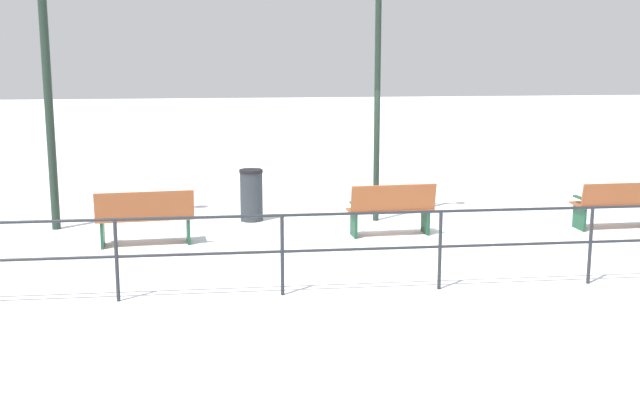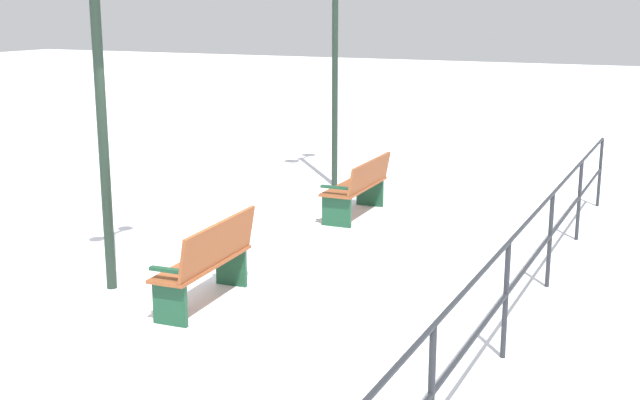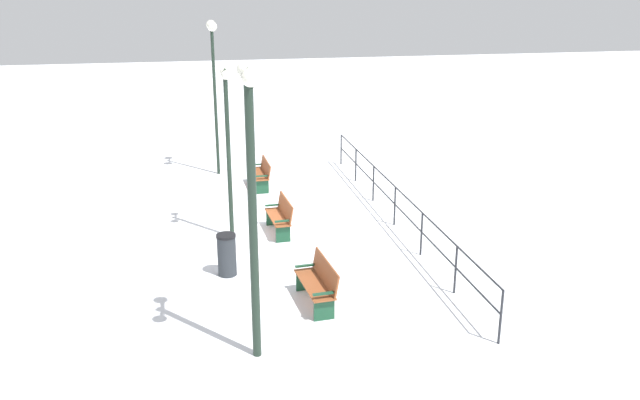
{
  "view_description": "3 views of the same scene",
  "coord_description": "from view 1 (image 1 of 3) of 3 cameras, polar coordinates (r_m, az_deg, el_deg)",
  "views": [
    {
      "loc": [
        -13.45,
        2.93,
        3.27
      ],
      "look_at": [
        -0.92,
        1.38,
        0.86
      ],
      "focal_mm": 44.72,
      "sensor_mm": 36.0,
      "label": 1
    },
    {
      "loc": [
        -4.68,
        7.07,
        3.15
      ],
      "look_at": [
        -0.61,
        -1.47,
        0.91
      ],
      "focal_mm": 46.34,
      "sensor_mm": 36.0,
      "label": 2
    },
    {
      "loc": [
        2.32,
        16.68,
        6.53
      ],
      "look_at": [
        -1.06,
        0.06,
        0.88
      ],
      "focal_mm": 37.6,
      "sensor_mm": 36.0,
      "label": 3
    }
  ],
  "objects": [
    {
      "name": "lamppost_middle",
      "position": [
        15.06,
        4.15,
        9.36
      ],
      "size": [
        0.23,
        0.85,
        4.44
      ],
      "color": "#1E2D23",
      "rests_on": "ground"
    },
    {
      "name": "bench_third",
      "position": [
        13.63,
        -12.4,
        -1.18
      ],
      "size": [
        0.67,
        1.65,
        0.96
      ],
      "rotation": [
        0.0,
        0.0,
        0.08
      ],
      "color": "brown",
      "rests_on": "ground"
    },
    {
      "name": "lamppost_far",
      "position": [
        15.08,
        -19.11,
        10.83
      ],
      "size": [
        0.3,
        1.15,
        5.23
      ],
      "color": "#1E2D23",
      "rests_on": "ground"
    },
    {
      "name": "bench_second",
      "position": [
        14.05,
        5.13,
        -0.6
      ],
      "size": [
        0.58,
        1.55,
        0.95
      ],
      "rotation": [
        0.0,
        0.0,
        0.06
      ],
      "color": "brown",
      "rests_on": "ground"
    },
    {
      "name": "waterfront_railing",
      "position": [
        10.98,
        8.61,
        -2.55
      ],
      "size": [
        0.05,
        13.03,
        1.12
      ],
      "color": "#26282D",
      "rests_on": "ground"
    },
    {
      "name": "ground_plane",
      "position": [
        14.15,
        5.08,
        -2.59
      ],
      "size": [
        80.0,
        80.0,
        0.0
      ],
      "primitive_type": "plane",
      "color": "white",
      "rests_on": "ground"
    },
    {
      "name": "trash_bin",
      "position": [
        15.32,
        -4.93,
        0.36
      ],
      "size": [
        0.45,
        0.45,
        1.0
      ],
      "color": "#2D3338",
      "rests_on": "ground"
    },
    {
      "name": "bench_nearest",
      "position": [
        15.54,
        20.56,
        -0.26
      ],
      "size": [
        0.6,
        1.62,
        0.89
      ],
      "rotation": [
        0.0,
        0.0,
        0.03
      ],
      "color": "brown",
      "rests_on": "ground"
    }
  ]
}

